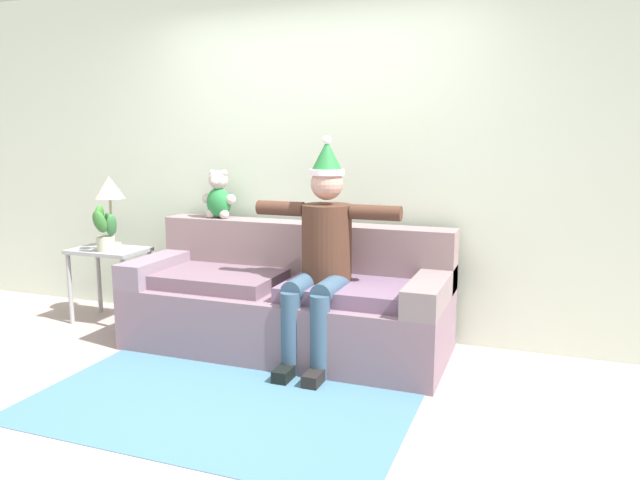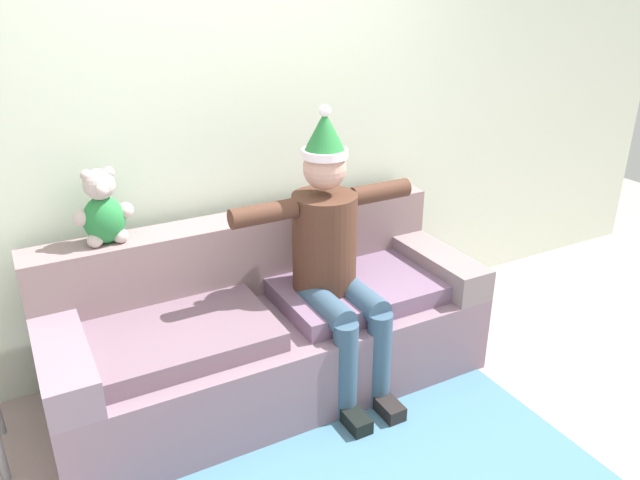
{
  "view_description": "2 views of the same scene",
  "coord_description": "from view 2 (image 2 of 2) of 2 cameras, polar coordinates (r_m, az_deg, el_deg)",
  "views": [
    {
      "loc": [
        1.68,
        -2.84,
        1.52
      ],
      "look_at": [
        0.29,
        0.87,
        0.83
      ],
      "focal_mm": 33.91,
      "sensor_mm": 36.0,
      "label": 1
    },
    {
      "loc": [
        -1.11,
        -1.63,
        2.09
      ],
      "look_at": [
        0.28,
        0.93,
        0.82
      ],
      "focal_mm": 34.46,
      "sensor_mm": 36.0,
      "label": 2
    }
  ],
  "objects": [
    {
      "name": "teddy_bear",
      "position": [
        3.13,
        -19.51,
        2.63
      ],
      "size": [
        0.29,
        0.17,
        0.38
      ],
      "color": "#29823E",
      "rests_on": "couch"
    },
    {
      "name": "couch",
      "position": [
        3.37,
        -4.97,
        -7.94
      ],
      "size": [
        2.28,
        0.9,
        0.88
      ],
      "color": "slate",
      "rests_on": "ground_plane"
    },
    {
      "name": "back_wall",
      "position": [
        3.45,
        -9.15,
        10.79
      ],
      "size": [
        7.0,
        0.1,
        2.7
      ],
      "primitive_type": "cube",
      "color": "silver",
      "rests_on": "ground_plane"
    },
    {
      "name": "person_seated",
      "position": [
        3.16,
        1.24,
        -1.29
      ],
      "size": [
        1.02,
        0.77,
        1.52
      ],
      "color": "#4C2E21",
      "rests_on": "ground_plane"
    }
  ]
}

